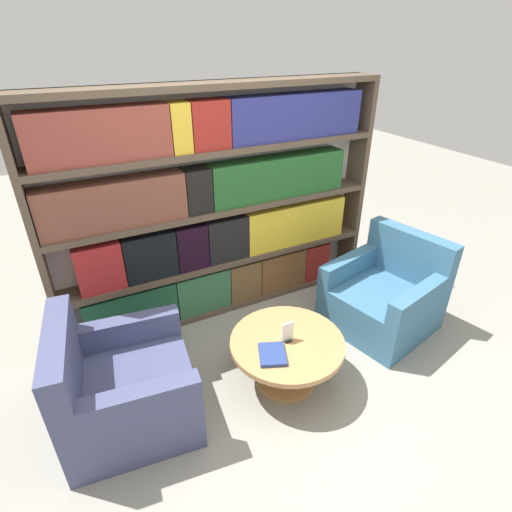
# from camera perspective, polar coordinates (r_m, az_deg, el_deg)

# --- Properties ---
(ground_plane) EXTENTS (14.00, 14.00, 0.00)m
(ground_plane) POSITION_cam_1_polar(r_m,az_deg,el_deg) (3.15, 5.81, -19.20)
(ground_plane) COLOR gray
(bookshelf) EXTENTS (2.97, 0.30, 2.03)m
(bookshelf) POSITION_cam_1_polar(r_m,az_deg,el_deg) (3.52, -5.48, 6.58)
(bookshelf) COLOR silver
(bookshelf) RESTS_ON ground_plane
(armchair_left) EXTENTS (0.92, 0.91, 0.84)m
(armchair_left) POSITION_cam_1_polar(r_m,az_deg,el_deg) (2.93, -18.48, -17.55)
(armchair_left) COLOR #42476B
(armchair_left) RESTS_ON ground_plane
(armchair_right) EXTENTS (0.99, 0.98, 0.84)m
(armchair_right) POSITION_cam_1_polar(r_m,az_deg,el_deg) (3.77, 17.88, -5.56)
(armchair_right) COLOR #386684
(armchair_right) RESTS_ON ground_plane
(coffee_table) EXTENTS (0.84, 0.84, 0.39)m
(coffee_table) POSITION_cam_1_polar(r_m,az_deg,el_deg) (3.05, 4.40, -13.52)
(coffee_table) COLOR #AD7F4C
(coffee_table) RESTS_ON ground_plane
(table_sign) EXTENTS (0.09, 0.06, 0.16)m
(table_sign) POSITION_cam_1_polar(r_m,az_deg,el_deg) (2.93, 4.53, -10.95)
(table_sign) COLOR black
(table_sign) RESTS_ON coffee_table
(stray_book) EXTENTS (0.25, 0.28, 0.03)m
(stray_book) POSITION_cam_1_polar(r_m,az_deg,el_deg) (2.84, 2.34, -13.87)
(stray_book) COLOR navy
(stray_book) RESTS_ON coffee_table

